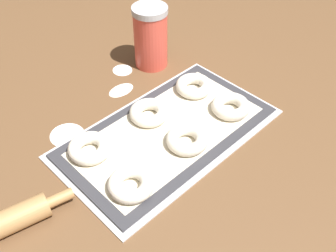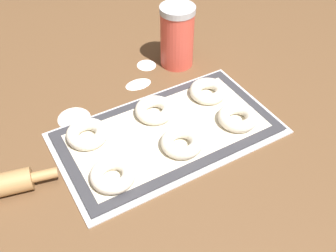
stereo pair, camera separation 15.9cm
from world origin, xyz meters
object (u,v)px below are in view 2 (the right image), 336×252
at_px(bagel_front_center, 182,142).
at_px(bagel_back_left, 87,134).
at_px(baking_tray, 168,133).
at_px(flour_canister, 177,36).
at_px(bagel_back_right, 208,91).
at_px(bagel_front_left, 113,175).
at_px(bagel_back_center, 154,110).
at_px(bagel_front_right, 238,117).

height_order(bagel_front_center, bagel_back_left, same).
distance_m(baking_tray, flour_canister, 0.30).
bearing_deg(bagel_front_center, baking_tray, 90.73).
bearing_deg(bagel_front_center, bagel_back_right, 38.50).
bearing_deg(bagel_front_left, bagel_back_center, 38.45).
xyz_separation_m(baking_tray, bagel_front_right, (0.15, -0.06, 0.02)).
distance_m(bagel_back_left, bagel_back_right, 0.32).
bearing_deg(bagel_front_center, bagel_back_center, 91.41).
bearing_deg(bagel_back_center, bagel_front_right, -37.30).
distance_m(baking_tray, bagel_back_left, 0.18).
relative_size(bagel_front_center, bagel_back_right, 1.00).
relative_size(bagel_front_left, bagel_back_center, 1.00).
xyz_separation_m(baking_tray, bagel_back_center, (-0.00, 0.06, 0.02)).
bearing_deg(bagel_back_right, bagel_back_left, 178.42).
distance_m(bagel_front_left, bagel_front_center, 0.17).
bearing_deg(flour_canister, bagel_back_center, -134.28).
height_order(bagel_front_right, bagel_back_center, same).
xyz_separation_m(bagel_front_right, bagel_back_center, (-0.16, 0.12, 0.00)).
height_order(bagel_front_center, bagel_back_right, same).
bearing_deg(baking_tray, bagel_front_right, -19.89).
distance_m(bagel_back_left, flour_canister, 0.38).
distance_m(baking_tray, bagel_back_right, 0.16).
xyz_separation_m(bagel_front_center, bagel_back_left, (-0.17, 0.13, 0.00)).
bearing_deg(bagel_back_center, bagel_back_left, 178.45).
distance_m(bagel_back_right, flour_canister, 0.19).
relative_size(bagel_back_right, flour_canister, 0.54).
bearing_deg(baking_tray, bagel_back_left, 157.92).
height_order(bagel_front_center, bagel_back_center, same).
bearing_deg(bagel_front_left, bagel_back_left, 90.37).
distance_m(bagel_front_left, bagel_back_left, 0.14).
height_order(bagel_back_center, flour_canister, flour_canister).
bearing_deg(flour_canister, bagel_front_left, -137.67).
xyz_separation_m(bagel_front_right, bagel_back_right, (-0.00, 0.12, 0.00)).
bearing_deg(bagel_front_right, baking_tray, 160.11).
bearing_deg(flour_canister, bagel_back_right, -94.82).
bearing_deg(bagel_front_right, flour_canister, 87.94).
bearing_deg(bagel_back_center, flour_canister, 45.72).
xyz_separation_m(bagel_back_center, bagel_back_right, (0.15, -0.00, 0.00)).
bearing_deg(bagel_back_right, bagel_front_right, -87.84).
distance_m(bagel_front_left, bagel_front_right, 0.32).
distance_m(bagel_front_right, bagel_back_center, 0.20).
height_order(bagel_front_left, bagel_back_left, same).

